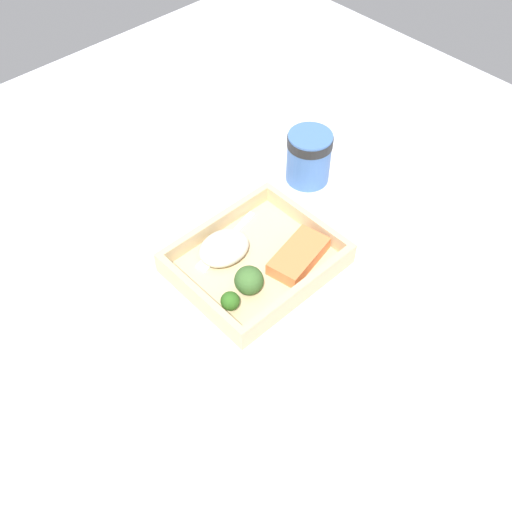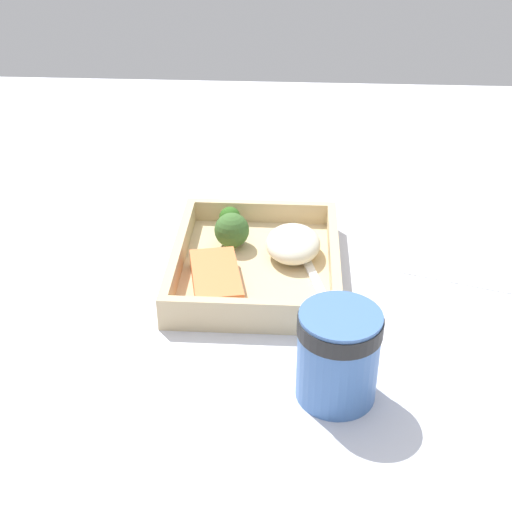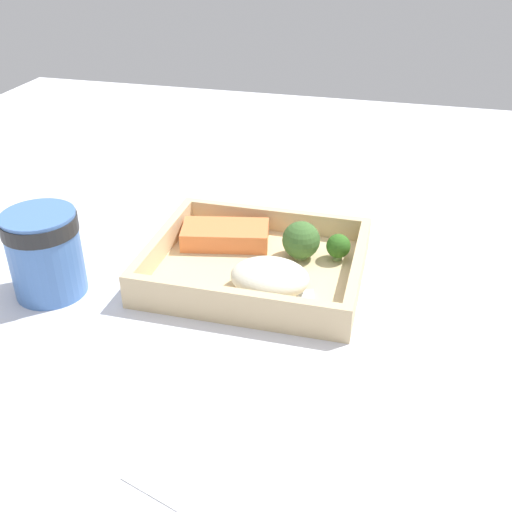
% 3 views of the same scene
% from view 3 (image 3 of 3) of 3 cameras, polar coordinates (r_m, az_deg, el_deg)
% --- Properties ---
extents(ground_plane, '(1.60, 1.60, 0.02)m').
position_cam_3_polar(ground_plane, '(0.75, -0.00, -2.43)').
color(ground_plane, silver).
extents(takeout_tray, '(0.26, 0.21, 0.01)m').
position_cam_3_polar(takeout_tray, '(0.74, -0.00, -1.40)').
color(takeout_tray, '#D0B688').
rests_on(takeout_tray, ground_plane).
extents(tray_rim, '(0.26, 0.21, 0.03)m').
position_cam_3_polar(tray_rim, '(0.73, -0.00, 0.01)').
color(tray_rim, '#D0B688').
rests_on(tray_rim, takeout_tray).
extents(salmon_fillet, '(0.12, 0.08, 0.02)m').
position_cam_3_polar(salmon_fillet, '(0.78, -2.94, 2.01)').
color(salmon_fillet, orange).
rests_on(salmon_fillet, takeout_tray).
extents(mashed_potatoes, '(0.09, 0.07, 0.04)m').
position_cam_3_polar(mashed_potatoes, '(0.68, 1.33, -2.04)').
color(mashed_potatoes, silver).
rests_on(mashed_potatoes, takeout_tray).
extents(broccoli_floret_1, '(0.05, 0.05, 0.05)m').
position_cam_3_polar(broccoli_floret_1, '(0.75, 4.31, 1.48)').
color(broccoli_floret_1, '#7B965A').
rests_on(broccoli_floret_1, takeout_tray).
extents(broccoli_floret_2, '(0.03, 0.03, 0.03)m').
position_cam_3_polar(broccoli_floret_2, '(0.75, 7.85, 0.91)').
color(broccoli_floret_2, '#749C5A').
rests_on(broccoli_floret_2, takeout_tray).
extents(fork, '(0.16, 0.05, 0.00)m').
position_cam_3_polar(fork, '(0.68, -0.21, -3.81)').
color(fork, white).
rests_on(fork, takeout_tray).
extents(paper_cup, '(0.09, 0.09, 0.10)m').
position_cam_3_polar(paper_cup, '(0.73, -19.52, 0.61)').
color(paper_cup, '#4570B3').
rests_on(paper_cup, ground_plane).
extents(receipt_slip, '(0.11, 0.16, 0.00)m').
position_cam_3_polar(receipt_slip, '(0.54, -4.68, -16.89)').
color(receipt_slip, white).
rests_on(receipt_slip, ground_plane).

